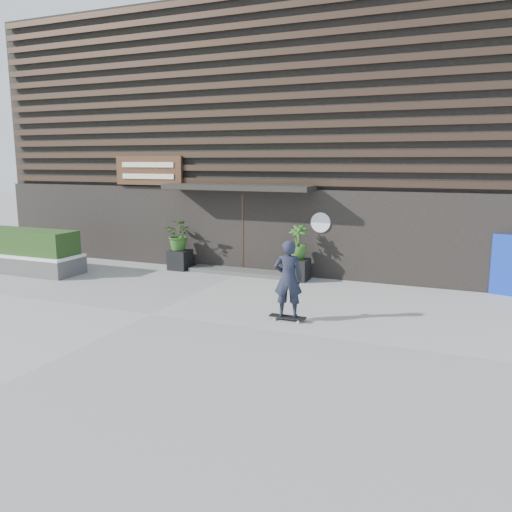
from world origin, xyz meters
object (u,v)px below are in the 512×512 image
at_px(raised_bed, 27,264).
at_px(skateboarder, 288,279).
at_px(planter_pot_left, 180,260).
at_px(planter_pot_right, 298,270).

relative_size(raised_bed, skateboarder, 2.05).
distance_m(planter_pot_left, skateboarder, 6.06).
height_order(planter_pot_right, raised_bed, planter_pot_right).
relative_size(planter_pot_left, raised_bed, 0.17).
distance_m(planter_pot_right, skateboarder, 3.84).
height_order(planter_pot_right, skateboarder, skateboarder).
relative_size(planter_pot_right, raised_bed, 0.17).
bearing_deg(raised_bed, planter_pot_right, 14.74).
xyz_separation_m(planter_pot_left, raised_bed, (-4.08, -2.07, -0.05)).
relative_size(planter_pot_left, planter_pot_right, 1.00).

